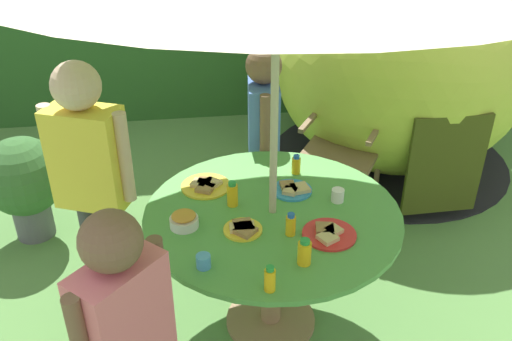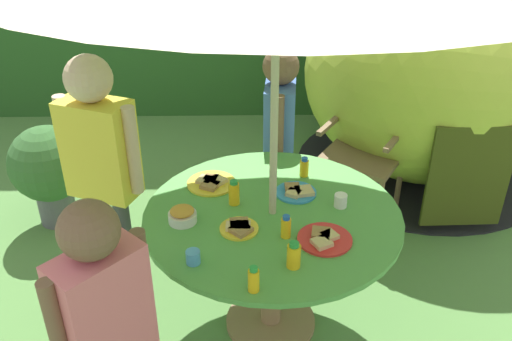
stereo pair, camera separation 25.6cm
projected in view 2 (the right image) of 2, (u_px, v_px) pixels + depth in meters
name	position (u px, v px, depth m)	size (l,w,h in m)	color
ground_plane	(270.00, 324.00, 3.04)	(10.00, 10.00, 0.02)	#548442
hedge_backdrop	(258.00, 8.00, 5.30)	(9.00, 0.70, 1.96)	#285623
garden_table	(272.00, 238.00, 2.75)	(1.27, 1.27, 0.74)	#93704C
wooden_chair	(368.00, 139.00, 3.76)	(0.67, 0.66, 1.00)	brown
dome_tent	(431.00, 74.00, 4.18)	(2.03, 2.03, 1.63)	#B2C63F
potted_plant	(49.00, 168.00, 3.69)	(0.52, 0.52, 0.72)	#595960
child_in_blue_shirt	(280.00, 121.00, 3.39)	(0.22, 0.44, 1.29)	navy
child_in_yellow_shirt	(100.00, 149.00, 2.88)	(0.45, 0.33, 1.43)	#3F3F47
child_in_pink_shirt	(103.00, 307.00, 2.01)	(0.36, 0.37, 1.27)	#3F3F47
snack_bowl	(182.00, 215.00, 2.58)	(0.14, 0.14, 0.08)	white
plate_mid_left	(324.00, 239.00, 2.47)	(0.25, 0.25, 0.03)	red
plate_far_left	(211.00, 182.00, 2.89)	(0.26, 0.26, 0.03)	yellow
plate_mid_right	(297.00, 192.00, 2.81)	(0.21, 0.21, 0.03)	#338CD8
plate_near_right	(239.00, 227.00, 2.53)	(0.18, 0.18, 0.03)	yellow
juice_bottle_near_left	(254.00, 280.00, 2.16)	(0.05, 0.05, 0.12)	yellow
juice_bottle_far_right	(304.00, 167.00, 2.95)	(0.05, 0.05, 0.11)	yellow
juice_bottle_center_front	(234.00, 193.00, 2.71)	(0.06, 0.06, 0.13)	yellow
juice_bottle_center_back	(286.00, 227.00, 2.47)	(0.05, 0.05, 0.11)	yellow
juice_bottle_front_edge	(294.00, 255.00, 2.29)	(0.06, 0.06, 0.12)	yellow
cup_near	(193.00, 257.00, 2.32)	(0.06, 0.06, 0.06)	#4C99D8
cup_far	(341.00, 201.00, 2.70)	(0.06, 0.06, 0.07)	white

